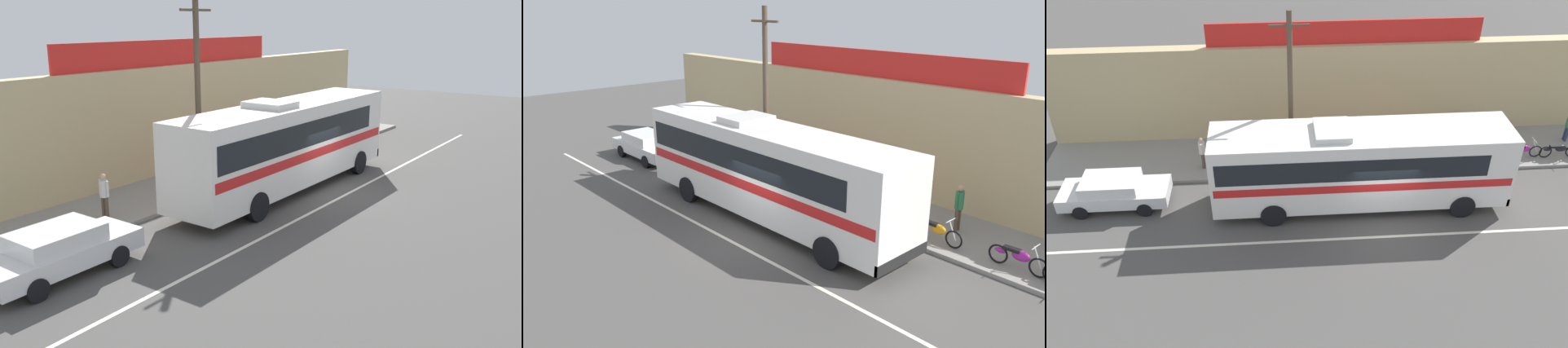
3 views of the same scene
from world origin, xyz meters
The scene contains 12 objects.
ground_plane centered at (0.00, 0.00, 0.00)m, with size 70.00×70.00×0.00m, color #4F4C49.
sidewalk_slab centered at (0.00, 5.20, 0.07)m, with size 30.00×3.60×0.14m, color gray.
storefront_facade centered at (0.00, 7.35, 2.40)m, with size 30.00×0.70×4.80m, color tan.
storefront_billboard centered at (-0.79, 7.35, 5.35)m, with size 12.84×0.12×1.10m, color red.
road_center_stripe centered at (0.00, -0.80, 0.00)m, with size 30.00×0.14×0.01m, color silver.
intercity_bus centered at (-0.88, 1.43, 2.07)m, with size 12.11×2.61×3.78m.
parked_car centered at (-11.06, 2.04, 0.74)m, with size 4.47×1.83×1.37m.
utility_pole centered at (-3.51, 3.69, 4.04)m, with size 1.60×0.22×7.53m.
motorcycle_red centered at (4.71, 4.06, 0.57)m, with size 1.92×0.56×0.94m.
motorcycle_orange centered at (7.44, 4.16, 0.57)m, with size 1.86×0.56×0.94m.
pedestrian_far_left centered at (4.73, 5.43, 1.13)m, with size 0.30×0.48×1.70m.
pedestrian_far_right centered at (-7.57, 4.43, 1.05)m, with size 0.30×0.48×1.59m.
Camera 2 is at (13.10, -10.60, 7.87)m, focal length 36.25 mm.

